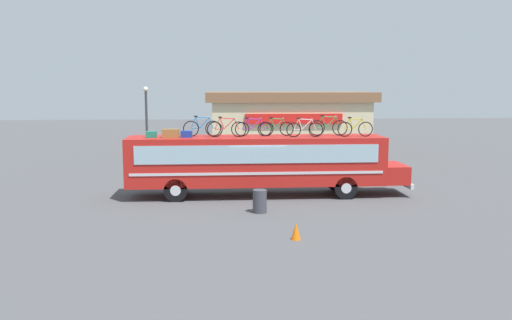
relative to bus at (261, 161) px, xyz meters
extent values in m
plane|color=#4C4C4F|center=(-0.22, 0.00, -1.64)|extent=(120.00, 120.00, 0.00)
cube|color=red|center=(-0.22, 0.00, 0.05)|extent=(11.80, 2.35, 2.20)
cube|color=red|center=(6.25, 0.00, -0.63)|extent=(1.14, 2.16, 0.84)
cube|color=#99B7C6|center=(-0.22, -1.19, 0.47)|extent=(10.85, 0.04, 0.82)
cube|color=#99B7C6|center=(-0.22, 1.19, 0.47)|extent=(10.85, 0.04, 0.82)
cube|color=silver|center=(-0.22, -1.19, -0.39)|extent=(11.32, 0.03, 0.12)
cube|color=silver|center=(-0.22, 1.19, -0.39)|extent=(11.32, 0.03, 0.12)
cube|color=silver|center=(6.88, 0.00, -1.13)|extent=(0.16, 2.23, 0.24)
cylinder|color=black|center=(3.79, -1.03, -1.13)|extent=(1.03, 0.28, 1.03)
cylinder|color=silver|center=(3.79, -1.03, -1.13)|extent=(0.47, 0.30, 0.47)
cylinder|color=black|center=(3.79, 1.03, -1.13)|extent=(1.03, 0.28, 1.03)
cylinder|color=silver|center=(3.79, 1.03, -1.13)|extent=(0.47, 0.30, 0.47)
cylinder|color=black|center=(-3.88, -1.03, -1.13)|extent=(1.03, 0.28, 1.03)
cylinder|color=silver|center=(-3.88, -1.03, -1.13)|extent=(0.47, 0.30, 0.47)
cylinder|color=black|center=(-3.88, 1.03, -1.13)|extent=(1.03, 0.28, 1.03)
cylinder|color=silver|center=(-3.88, 1.03, -1.13)|extent=(0.47, 0.30, 0.47)
cube|color=#1E7F66|center=(-4.99, -0.18, 1.29)|extent=(0.46, 0.37, 0.29)
cube|color=olive|center=(-4.11, -0.35, 1.34)|extent=(0.75, 0.40, 0.39)
cube|color=#193899|center=(-3.41, -0.16, 1.29)|extent=(0.51, 0.41, 0.30)
torus|color=black|center=(-3.22, 0.23, 1.51)|extent=(0.73, 0.04, 0.73)
torus|color=black|center=(-2.19, 0.23, 1.51)|extent=(0.73, 0.04, 0.73)
cylinder|color=#197FDB|center=(-2.91, 0.23, 1.79)|extent=(0.20, 0.04, 0.52)
cylinder|color=#197FDB|center=(-2.60, 0.23, 1.77)|extent=(0.48, 0.04, 0.50)
cylinder|color=#197FDB|center=(-2.68, 0.23, 2.03)|extent=(0.62, 0.04, 0.07)
cylinder|color=#197FDB|center=(-3.02, 0.23, 1.52)|extent=(0.39, 0.03, 0.05)
cylinder|color=#197FDB|center=(-3.10, 0.23, 1.78)|extent=(0.25, 0.03, 0.54)
cylinder|color=#197FDB|center=(-2.29, 0.23, 1.76)|extent=(0.21, 0.03, 0.51)
cylinder|color=silver|center=(-2.38, 0.23, 2.06)|extent=(0.03, 0.44, 0.03)
ellipsoid|color=black|center=(-2.99, 0.23, 2.08)|extent=(0.20, 0.08, 0.06)
torus|color=black|center=(-2.12, -0.14, 1.50)|extent=(0.71, 0.04, 0.71)
torus|color=black|center=(-1.02, -0.14, 1.50)|extent=(0.71, 0.04, 0.71)
cylinder|color=red|center=(-1.79, -0.14, 1.77)|extent=(0.21, 0.04, 0.51)
cylinder|color=red|center=(-1.46, -0.14, 1.75)|extent=(0.51, 0.04, 0.49)
cylinder|color=red|center=(-1.55, -0.14, 2.00)|extent=(0.66, 0.04, 0.07)
cylinder|color=red|center=(-1.91, -0.14, 1.51)|extent=(0.42, 0.03, 0.05)
cylinder|color=red|center=(-2.00, -0.14, 1.76)|extent=(0.27, 0.03, 0.53)
cylinder|color=red|center=(-1.12, -0.14, 1.74)|extent=(0.23, 0.03, 0.50)
cylinder|color=silver|center=(-1.22, -0.14, 2.03)|extent=(0.03, 0.44, 0.03)
ellipsoid|color=black|center=(-1.88, -0.14, 2.06)|extent=(0.20, 0.08, 0.06)
torus|color=black|center=(-0.86, 0.16, 1.48)|extent=(0.67, 0.04, 0.67)
torus|color=black|center=(0.20, 0.16, 1.48)|extent=(0.67, 0.04, 0.67)
cylinder|color=purple|center=(-0.54, 0.16, 1.73)|extent=(0.20, 0.04, 0.48)
cylinder|color=purple|center=(-0.23, 0.16, 1.71)|extent=(0.49, 0.04, 0.46)
cylinder|color=purple|center=(-0.31, 0.16, 1.94)|extent=(0.64, 0.04, 0.07)
cylinder|color=purple|center=(-0.66, 0.16, 1.49)|extent=(0.40, 0.03, 0.05)
cylinder|color=purple|center=(-0.74, 0.16, 1.72)|extent=(0.26, 0.03, 0.50)
cylinder|color=purple|center=(0.10, 0.16, 1.70)|extent=(0.22, 0.03, 0.46)
cylinder|color=silver|center=(0.01, 0.16, 1.98)|extent=(0.03, 0.44, 0.03)
ellipsoid|color=black|center=(-0.63, 0.16, 2.00)|extent=(0.20, 0.08, 0.06)
torus|color=black|center=(0.28, 0.25, 1.48)|extent=(0.66, 0.04, 0.66)
torus|color=black|center=(1.24, 0.25, 1.48)|extent=(0.66, 0.04, 0.66)
cylinder|color=green|center=(0.57, 0.25, 1.73)|extent=(0.19, 0.04, 0.47)
cylinder|color=green|center=(0.86, 0.25, 1.71)|extent=(0.45, 0.04, 0.45)
cylinder|color=green|center=(0.78, 0.25, 1.94)|extent=(0.58, 0.04, 0.07)
cylinder|color=green|center=(0.47, 0.25, 1.49)|extent=(0.36, 0.03, 0.05)
cylinder|color=green|center=(0.39, 0.25, 1.72)|extent=(0.24, 0.03, 0.49)
cylinder|color=green|center=(1.15, 0.25, 1.70)|extent=(0.20, 0.03, 0.46)
cylinder|color=silver|center=(1.07, 0.25, 1.97)|extent=(0.03, 0.44, 0.03)
ellipsoid|color=black|center=(0.49, 0.25, 2.00)|extent=(0.20, 0.08, 0.06)
torus|color=black|center=(1.48, -0.39, 1.48)|extent=(0.67, 0.04, 0.67)
torus|color=black|center=(2.50, -0.39, 1.48)|extent=(0.67, 0.04, 0.67)
cylinder|color=white|center=(1.78, -0.39, 1.73)|extent=(0.20, 0.04, 0.48)
cylinder|color=white|center=(2.09, -0.39, 1.72)|extent=(0.47, 0.04, 0.46)
cylinder|color=white|center=(2.01, -0.39, 1.95)|extent=(0.61, 0.04, 0.07)
cylinder|color=white|center=(1.67, -0.39, 1.49)|extent=(0.39, 0.03, 0.05)
cylinder|color=white|center=(1.59, -0.39, 1.72)|extent=(0.25, 0.03, 0.50)
cylinder|color=white|center=(2.41, -0.39, 1.71)|extent=(0.21, 0.03, 0.47)
cylinder|color=silver|center=(2.31, -0.39, 1.99)|extent=(0.03, 0.44, 0.03)
ellipsoid|color=black|center=(1.70, -0.39, 2.01)|extent=(0.20, 0.08, 0.06)
torus|color=black|center=(2.67, 0.22, 1.51)|extent=(0.74, 0.04, 0.74)
torus|color=black|center=(3.76, 0.22, 1.51)|extent=(0.74, 0.04, 0.74)
cylinder|color=green|center=(2.99, 0.22, 1.79)|extent=(0.21, 0.04, 0.53)
cylinder|color=green|center=(3.32, 0.22, 1.77)|extent=(0.51, 0.04, 0.51)
cylinder|color=green|center=(3.23, 0.22, 2.03)|extent=(0.66, 0.04, 0.07)
cylinder|color=green|center=(2.87, 0.22, 1.52)|extent=(0.42, 0.03, 0.05)
cylinder|color=green|center=(2.79, 0.22, 1.78)|extent=(0.27, 0.03, 0.55)
cylinder|color=green|center=(3.66, 0.22, 1.76)|extent=(0.23, 0.03, 0.51)
cylinder|color=silver|center=(3.56, 0.22, 2.06)|extent=(0.03, 0.44, 0.03)
ellipsoid|color=black|center=(2.91, 0.22, 2.09)|extent=(0.20, 0.08, 0.06)
torus|color=black|center=(3.86, -0.35, 1.49)|extent=(0.69, 0.04, 0.69)
torus|color=black|center=(4.83, -0.35, 1.49)|extent=(0.69, 0.04, 0.69)
cylinder|color=#B2B20C|center=(4.15, -0.35, 1.75)|extent=(0.19, 0.04, 0.49)
cylinder|color=#B2B20C|center=(4.44, -0.35, 1.73)|extent=(0.45, 0.04, 0.47)
cylinder|color=#B2B20C|center=(4.36, -0.35, 1.97)|extent=(0.59, 0.04, 0.07)
cylinder|color=#B2B20C|center=(4.04, -0.35, 1.50)|extent=(0.37, 0.03, 0.05)
cylinder|color=#B2B20C|center=(3.96, -0.35, 1.74)|extent=(0.24, 0.03, 0.51)
cylinder|color=#B2B20C|center=(4.74, -0.35, 1.72)|extent=(0.21, 0.03, 0.48)
cylinder|color=silver|center=(4.65, -0.35, 2.00)|extent=(0.03, 0.44, 0.03)
ellipsoid|color=black|center=(4.07, -0.35, 2.03)|extent=(0.20, 0.08, 0.06)
cube|color=beige|center=(3.29, 15.32, 0.35)|extent=(11.32, 6.21, 3.99)
cube|color=brown|center=(3.29, 15.32, 2.70)|extent=(12.23, 6.71, 0.69)
cube|color=red|center=(3.29, 12.12, 1.23)|extent=(6.79, 0.16, 0.70)
cylinder|color=#3F3F47|center=(-0.32, -3.38, -1.17)|extent=(0.57, 0.57, 0.94)
cone|color=orange|center=(0.59, -7.29, -1.35)|extent=(0.33, 0.33, 0.58)
cylinder|color=#38383D|center=(-6.13, 6.98, 0.78)|extent=(0.14, 0.14, 4.85)
sphere|color=#F2EDCC|center=(-6.13, 6.98, 3.30)|extent=(0.29, 0.29, 0.29)
camera|label=1|loc=(-1.98, -24.28, 3.41)|focal=37.10mm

